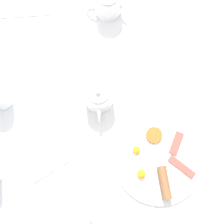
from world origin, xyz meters
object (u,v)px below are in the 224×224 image
napkin_folded (45,160)px  fork_by_plate (183,36)px  teapot_near (108,3)px  teacup_with_saucer_left (73,220)px  breakfast_plate (158,160)px  knife_by_plate (22,15)px  teapot_far (99,97)px

napkin_folded → fork_by_plate: napkin_folded is taller
teapot_near → teacup_with_saucer_left: teapot_near is taller
breakfast_plate → fork_by_plate: breakfast_plate is taller
teapot_near → knife_by_plate: bearing=-162.3°
teapot_near → napkin_folded: size_ratio=1.07×
breakfast_plate → napkin_folded: (0.39, 0.01, -0.00)m
teacup_with_saucer_left → fork_by_plate: bearing=-119.2°
teapot_far → fork_by_plate: teapot_far is taller
breakfast_plate → teapot_far: bearing=-44.7°
teapot_near → teacup_with_saucer_left: size_ratio=1.21×
teapot_far → napkin_folded: (0.18, 0.22, -0.04)m
knife_by_plate → napkin_folded: bearing=103.7°
teapot_near → napkin_folded: bearing=-96.5°
breakfast_plate → napkin_folded: breakfast_plate is taller
breakfast_plate → teapot_far: (0.21, -0.21, 0.04)m
napkin_folded → fork_by_plate: (-0.49, -0.48, -0.00)m
teacup_with_saucer_left → fork_by_plate: (-0.38, -0.68, -0.02)m
fork_by_plate → napkin_folded: bearing=44.7°
teacup_with_saucer_left → napkin_folded: teacup_with_saucer_left is taller
teapot_far → napkin_folded: 0.29m
teapot_near → breakfast_plate: bearing=-59.3°
breakfast_plate → knife_by_plate: bearing=-45.9°
teacup_with_saucer_left → knife_by_plate: 0.79m
teapot_far → teapot_near: bearing=-6.7°
napkin_folded → breakfast_plate: bearing=-178.2°
teapot_near → fork_by_plate: teapot_near is taller
fork_by_plate → knife_by_plate: size_ratio=0.71×
teapot_far → fork_by_plate: (-0.31, -0.26, -0.05)m
teapot_far → knife_by_plate: bearing=39.6°
napkin_folded → fork_by_plate: size_ratio=1.07×
teapot_near → teapot_far: bearing=-80.8°
fork_by_plate → knife_by_plate: bearing=-6.5°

